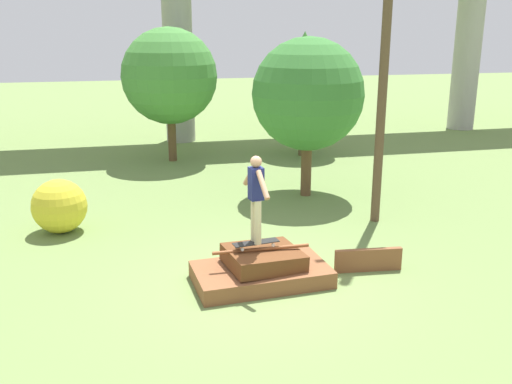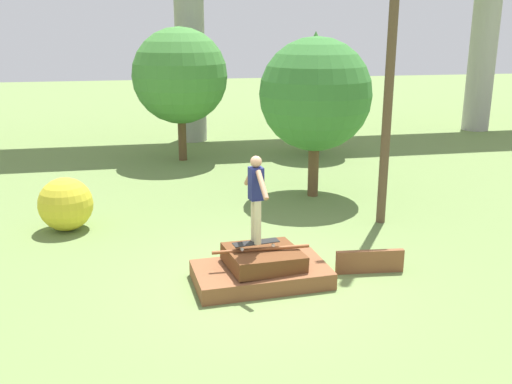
% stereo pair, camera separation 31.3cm
% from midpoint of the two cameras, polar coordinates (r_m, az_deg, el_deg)
% --- Properties ---
extents(ground_plane, '(80.00, 80.00, 0.00)m').
position_cam_midpoint_polar(ground_plane, '(10.00, -0.39, -9.01)').
color(ground_plane, olive).
extents(scrap_pile, '(2.38, 1.43, 0.64)m').
position_cam_midpoint_polar(scrap_pile, '(9.91, -0.33, -7.73)').
color(scrap_pile, brown).
rests_on(scrap_pile, ground_plane).
extents(scrap_plank_loose, '(1.24, 0.22, 0.42)m').
position_cam_midpoint_polar(scrap_plank_loose, '(10.52, 10.32, -6.71)').
color(scrap_plank_loose, brown).
rests_on(scrap_plank_loose, ground_plane).
extents(skateboard, '(0.82, 0.32, 0.09)m').
position_cam_midpoint_polar(skateboard, '(9.74, -0.92, -5.11)').
color(skateboard, black).
rests_on(skateboard, scrap_pile).
extents(skater, '(0.25, 1.06, 1.50)m').
position_cam_midpoint_polar(skater, '(9.46, -0.95, -0.19)').
color(skater, '#C6B78E').
rests_on(skater, skateboard).
extents(utility_pole, '(1.30, 0.20, 8.95)m').
position_cam_midpoint_polar(utility_pole, '(12.58, 12.29, 17.41)').
color(utility_pole, brown).
rests_on(utility_pole, ground_plane).
extents(tree_behind_left, '(3.04, 3.04, 4.27)m').
position_cam_midpoint_polar(tree_behind_left, '(18.67, -9.13, 11.36)').
color(tree_behind_left, brown).
rests_on(tree_behind_left, ground_plane).
extents(tree_behind_right, '(2.51, 2.51, 4.12)m').
position_cam_midpoint_polar(tree_behind_right, '(19.31, 4.37, 11.94)').
color(tree_behind_right, brown).
rests_on(tree_behind_right, ground_plane).
extents(tree_mid_back, '(2.82, 2.82, 4.04)m').
position_cam_midpoint_polar(tree_mid_back, '(14.51, 4.60, 9.69)').
color(tree_mid_back, brown).
rests_on(tree_mid_back, ground_plane).
extents(bush_yellow_flowering, '(1.16, 1.16, 1.16)m').
position_cam_midpoint_polar(bush_yellow_flowering, '(12.90, -19.73, -1.35)').
color(bush_yellow_flowering, gold).
rests_on(bush_yellow_flowering, ground_plane).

